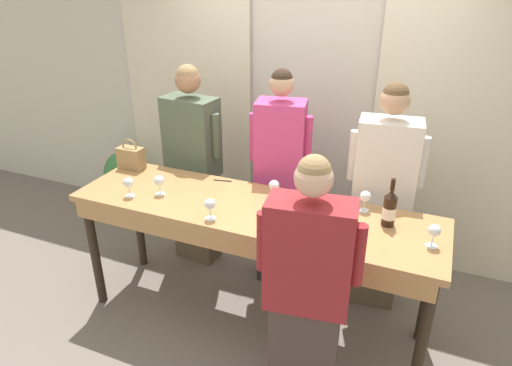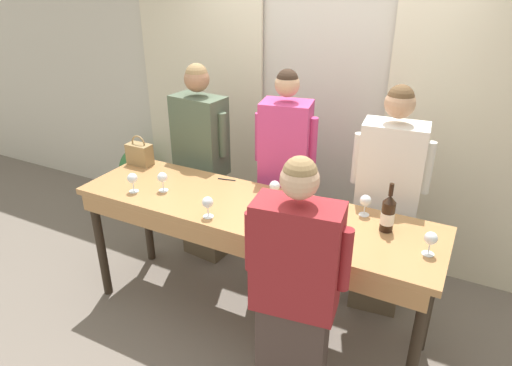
# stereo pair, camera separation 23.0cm
# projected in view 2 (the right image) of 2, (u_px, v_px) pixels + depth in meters

# --- Properties ---
(ground_plane) EXTENTS (18.00, 18.00, 0.00)m
(ground_plane) POSITION_uv_depth(u_px,v_px,m) (252.00, 318.00, 3.59)
(ground_plane) COLOR #70665B
(wall_back) EXTENTS (12.00, 0.06, 2.80)m
(wall_back) POSITION_uv_depth(u_px,v_px,m) (322.00, 102.00, 4.07)
(wall_back) COLOR beige
(wall_back) RESTS_ON ground_plane
(curtain_panel_left) EXTENTS (1.35, 0.03, 2.69)m
(curtain_panel_left) POSITION_uv_depth(u_px,v_px,m) (202.00, 94.00, 4.56)
(curtain_panel_left) COLOR beige
(curtain_panel_left) RESTS_ON ground_plane
(curtain_panel_right) EXTENTS (1.35, 0.03, 2.69)m
(curtain_panel_right) POSITION_uv_depth(u_px,v_px,m) (471.00, 131.00, 3.53)
(curtain_panel_right) COLOR beige
(curtain_panel_right) RESTS_ON ground_plane
(tasting_bar) EXTENTS (2.60, 0.72, 0.99)m
(tasting_bar) POSITION_uv_depth(u_px,v_px,m) (249.00, 222.00, 3.18)
(tasting_bar) COLOR #B27F4C
(tasting_bar) RESTS_ON ground_plane
(wine_bottle) EXTENTS (0.09, 0.09, 0.33)m
(wine_bottle) POSITION_uv_depth(u_px,v_px,m) (388.00, 214.00, 2.82)
(wine_bottle) COLOR black
(wine_bottle) RESTS_ON tasting_bar
(handbag) EXTENTS (0.21, 0.11, 0.25)m
(handbag) POSITION_uv_depth(u_px,v_px,m) (140.00, 154.00, 3.79)
(handbag) COLOR #997A4C
(handbag) RESTS_ON tasting_bar
(wine_glass_front_left) EXTENTS (0.08, 0.08, 0.15)m
(wine_glass_front_left) POSITION_uv_depth(u_px,v_px,m) (162.00, 178.00, 3.34)
(wine_glass_front_left) COLOR white
(wine_glass_front_left) RESTS_ON tasting_bar
(wine_glass_front_mid) EXTENTS (0.08, 0.08, 0.15)m
(wine_glass_front_mid) POSITION_uv_depth(u_px,v_px,m) (431.00, 239.00, 2.59)
(wine_glass_front_mid) COLOR white
(wine_glass_front_mid) RESTS_ON tasting_bar
(wine_glass_front_right) EXTENTS (0.08, 0.08, 0.15)m
(wine_glass_front_right) POSITION_uv_depth(u_px,v_px,m) (326.00, 224.00, 2.74)
(wine_glass_front_right) COLOR white
(wine_glass_front_right) RESTS_ON tasting_bar
(wine_glass_center_left) EXTENTS (0.08, 0.08, 0.15)m
(wine_glass_center_left) POSITION_uv_depth(u_px,v_px,m) (275.00, 187.00, 3.21)
(wine_glass_center_left) COLOR white
(wine_glass_center_left) RESTS_ON tasting_bar
(wine_glass_center_mid) EXTENTS (0.08, 0.08, 0.15)m
(wine_glass_center_mid) POSITION_uv_depth(u_px,v_px,m) (365.00, 201.00, 3.01)
(wine_glass_center_mid) COLOR white
(wine_glass_center_mid) RESTS_ON tasting_bar
(wine_glass_center_right) EXTENTS (0.08, 0.08, 0.15)m
(wine_glass_center_right) POSITION_uv_depth(u_px,v_px,m) (208.00, 203.00, 2.99)
(wine_glass_center_right) COLOR white
(wine_glass_center_right) RESTS_ON tasting_bar
(wine_glass_back_left) EXTENTS (0.08, 0.08, 0.15)m
(wine_glass_back_left) POSITION_uv_depth(u_px,v_px,m) (132.00, 179.00, 3.32)
(wine_glass_back_left) COLOR white
(wine_glass_back_left) RESTS_ON tasting_bar
(pen) EXTENTS (0.14, 0.04, 0.01)m
(pen) POSITION_uv_depth(u_px,v_px,m) (227.00, 179.00, 3.55)
(pen) COLOR black
(pen) RESTS_ON tasting_bar
(guest_olive_jacket) EXTENTS (0.57, 0.30, 1.80)m
(guest_olive_jacket) POSITION_uv_depth(u_px,v_px,m) (202.00, 165.00, 4.01)
(guest_olive_jacket) COLOR brown
(guest_olive_jacket) RESTS_ON ground_plane
(guest_pink_top) EXTENTS (0.49, 0.34, 1.83)m
(guest_pink_top) POSITION_uv_depth(u_px,v_px,m) (284.00, 182.00, 3.67)
(guest_pink_top) COLOR #28282D
(guest_pink_top) RESTS_ON ground_plane
(guest_cream_sweater) EXTENTS (0.55, 0.31, 1.81)m
(guest_cream_sweater) POSITION_uv_depth(u_px,v_px,m) (386.00, 205.00, 3.34)
(guest_cream_sweater) COLOR brown
(guest_cream_sweater) RESTS_ON ground_plane
(host_pouring) EXTENTS (0.57, 0.29, 1.70)m
(host_pouring) POSITION_uv_depth(u_px,v_px,m) (294.00, 298.00, 2.49)
(host_pouring) COLOR #473833
(host_pouring) RESTS_ON ground_plane
(potted_plant) EXTENTS (0.35, 0.35, 0.73)m
(potted_plant) POSITION_uv_depth(u_px,v_px,m) (137.00, 179.00, 5.01)
(potted_plant) COLOR #935B3D
(potted_plant) RESTS_ON ground_plane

